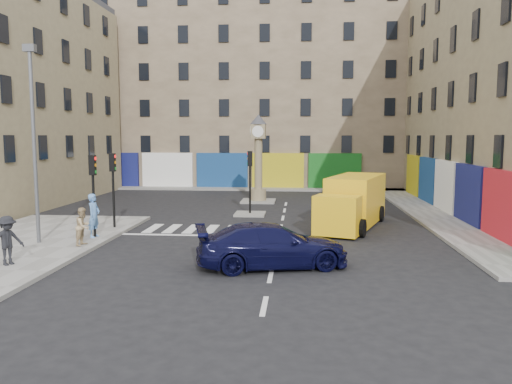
# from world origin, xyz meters

# --- Properties ---
(ground) EXTENTS (120.00, 120.00, 0.00)m
(ground) POSITION_xyz_m (0.00, 0.00, 0.00)
(ground) COLOR black
(ground) RESTS_ON ground
(sidewalk_left) EXTENTS (7.00, 16.00, 0.15)m
(sidewalk_left) POSITION_xyz_m (-11.00, -2.00, 0.07)
(sidewalk_left) COLOR gray
(sidewalk_left) RESTS_ON ground
(sidewalk_right) EXTENTS (2.60, 30.00, 0.15)m
(sidewalk_right) POSITION_xyz_m (8.70, 10.00, 0.07)
(sidewalk_right) COLOR gray
(sidewalk_right) RESTS_ON ground
(sidewalk_far) EXTENTS (32.00, 2.40, 0.15)m
(sidewalk_far) POSITION_xyz_m (-4.00, 22.20, 0.07)
(sidewalk_far) COLOR gray
(sidewalk_far) RESTS_ON ground
(island_near) EXTENTS (1.80, 1.80, 0.12)m
(island_near) POSITION_xyz_m (-2.00, 8.00, 0.06)
(island_near) COLOR gray
(island_near) RESTS_ON ground
(island_far) EXTENTS (2.40, 2.40, 0.12)m
(island_far) POSITION_xyz_m (-2.00, 14.00, 0.06)
(island_far) COLOR gray
(island_far) RESTS_ON ground
(building_far) EXTENTS (32.00, 10.00, 17.00)m
(building_far) POSITION_xyz_m (-4.00, 28.00, 8.50)
(building_far) COLOR gray
(building_far) RESTS_ON ground
(building_left) EXTENTS (8.00, 20.00, 15.00)m
(building_left) POSITION_xyz_m (-19.00, 12.00, 7.50)
(building_left) COLOR #938460
(building_left) RESTS_ON ground
(traffic_light_left_near) EXTENTS (0.28, 0.22, 3.70)m
(traffic_light_left_near) POSITION_xyz_m (-8.30, 0.20, 2.62)
(traffic_light_left_near) COLOR black
(traffic_light_left_near) RESTS_ON sidewalk_left
(traffic_light_left_far) EXTENTS (0.28, 0.22, 3.70)m
(traffic_light_left_far) POSITION_xyz_m (-8.30, 2.60, 2.62)
(traffic_light_left_far) COLOR black
(traffic_light_left_far) RESTS_ON sidewalk_left
(traffic_light_island) EXTENTS (0.28, 0.22, 3.70)m
(traffic_light_island) POSITION_xyz_m (-2.00, 8.00, 2.59)
(traffic_light_island) COLOR black
(traffic_light_island) RESTS_ON island_near
(lamp_post) EXTENTS (0.50, 0.25, 8.30)m
(lamp_post) POSITION_xyz_m (-10.20, -1.20, 4.79)
(lamp_post) COLOR #595B60
(lamp_post) RESTS_ON sidewalk_left
(clock_pillar) EXTENTS (1.20, 1.20, 6.10)m
(clock_pillar) POSITION_xyz_m (-2.00, 14.00, 3.55)
(clock_pillar) COLOR #938460
(clock_pillar) RESTS_ON island_far
(navy_sedan) EXTENTS (5.83, 3.52, 1.58)m
(navy_sedan) POSITION_xyz_m (-0.01, -3.80, 0.79)
(navy_sedan) COLOR black
(navy_sedan) RESTS_ON ground
(yellow_van) EXTENTS (4.33, 7.44, 2.60)m
(yellow_van) POSITION_xyz_m (3.73, 4.79, 1.29)
(yellow_van) COLOR yellow
(yellow_van) RESTS_ON ground
(pedestrian_blue) EXTENTS (0.54, 0.76, 1.97)m
(pedestrian_blue) POSITION_xyz_m (-8.28, 0.11, 1.14)
(pedestrian_blue) COLOR #5A8CCF
(pedestrian_blue) RESTS_ON sidewalk_left
(pedestrian_tan) EXTENTS (0.71, 0.85, 1.59)m
(pedestrian_tan) POSITION_xyz_m (-8.05, -1.55, 0.95)
(pedestrian_tan) COLOR tan
(pedestrian_tan) RESTS_ON sidewalk_left
(pedestrian_dark) EXTENTS (1.14, 1.31, 1.76)m
(pedestrian_dark) POSITION_xyz_m (-9.31, -4.89, 1.03)
(pedestrian_dark) COLOR black
(pedestrian_dark) RESTS_ON sidewalk_left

